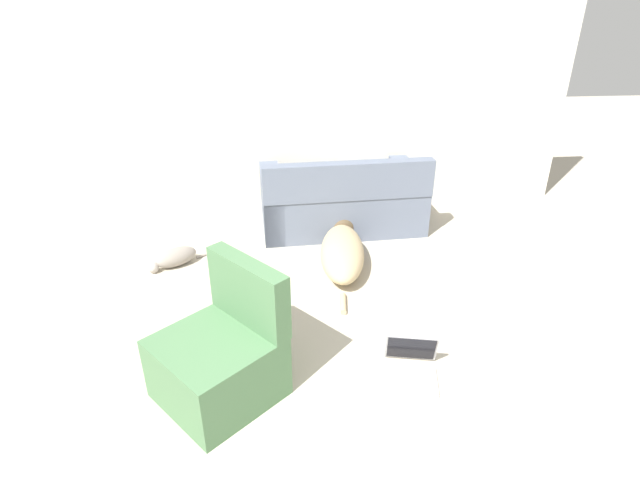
# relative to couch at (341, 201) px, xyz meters

# --- Properties ---
(wall_back) EXTENTS (6.42, 0.06, 2.52)m
(wall_back) POSITION_rel_couch_xyz_m (-0.60, 0.64, 0.98)
(wall_back) COLOR silver
(wall_back) RESTS_ON ground_plane
(couch) EXTENTS (1.71, 1.02, 0.82)m
(couch) POSITION_rel_couch_xyz_m (0.00, 0.00, 0.00)
(couch) COLOR slate
(couch) RESTS_ON ground_plane
(dog) EXTENTS (0.50, 1.51, 0.31)m
(dog) POSITION_rel_couch_xyz_m (-0.09, -0.78, -0.13)
(dog) COLOR tan
(dog) RESTS_ON ground_plane
(cat) EXTENTS (0.50, 0.37, 0.17)m
(cat) POSITION_rel_couch_xyz_m (-1.63, -0.73, -0.20)
(cat) COLOR gray
(cat) RESTS_ON ground_plane
(laptop_open) EXTENTS (0.41, 0.42, 0.26)m
(laptop_open) POSITION_rel_couch_xyz_m (0.17, -2.32, -0.19)
(laptop_open) COLOR #B7B7BC
(laptop_open) RESTS_ON ground_plane
(side_chair) EXTENTS (0.92, 0.92, 0.85)m
(side_chair) POSITION_rel_couch_xyz_m (-1.04, -2.39, 0.00)
(side_chair) COLOR #4C754C
(side_chair) RESTS_ON ground_plane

